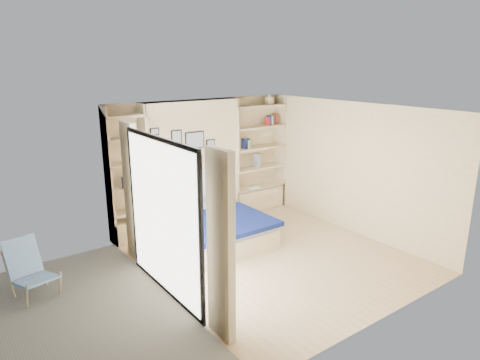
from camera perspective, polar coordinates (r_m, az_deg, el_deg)
ground at (r=7.42m, az=4.17°, el=-10.11°), size 4.50×4.50×0.00m
room_shell at (r=7.99m, az=-4.86°, el=0.02°), size 4.50×4.50×4.50m
bed at (r=7.92m, az=-3.75°, el=-6.25°), size 1.68×2.12×1.07m
photo_gallery at (r=8.44m, az=-7.82°, el=4.43°), size 1.48×0.02×0.82m
reading_lamps at (r=8.43m, az=-6.06°, el=0.97°), size 1.92×0.12×0.15m
shelf_decor at (r=9.17m, az=1.67°, el=6.07°), size 3.53×0.23×2.03m
deck at (r=6.05m, az=-24.40°, el=-17.98°), size 3.20×4.00×0.05m
deck_chair at (r=6.82m, az=-26.24°, el=-10.58°), size 0.64×0.89×0.81m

